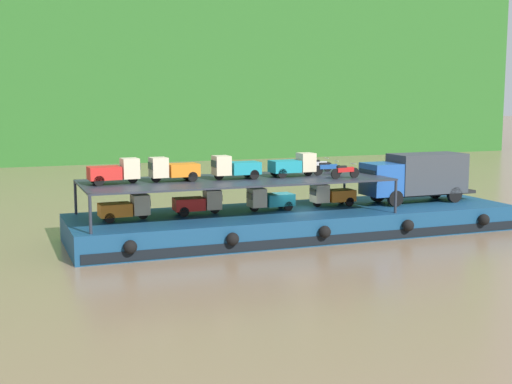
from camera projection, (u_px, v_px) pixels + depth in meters
ground_plane at (296, 234)px, 41.59m from camera, size 400.00×400.00×0.00m
cargo_barge at (296, 222)px, 41.46m from camera, size 26.76×7.75×1.50m
covered_lorry at (417, 176)px, 44.12m from camera, size 7.89×2.40×3.10m
cargo_rack at (236, 180)px, 39.77m from camera, size 17.56×6.40×2.00m
mini_truck_lower_stern at (125, 208)px, 37.72m from camera, size 2.78×1.26×1.38m
mini_truck_lower_aft at (198, 202)px, 39.67m from camera, size 2.78×1.26×1.38m
mini_truck_lower_mid at (270, 199)px, 41.01m from camera, size 2.77×1.26×1.38m
mini_truck_lower_fore at (332, 195)px, 42.78m from camera, size 2.75×1.22×1.38m
mini_truck_upper_stern at (115, 171)px, 37.48m from camera, size 2.79×1.29×1.38m
mini_truck_upper_mid at (173, 169)px, 38.62m from camera, size 2.79×1.28×1.38m
mini_truck_upper_fore at (235, 167)px, 39.70m from camera, size 2.76×1.23×1.38m
mini_truck_upper_bow at (293, 165)px, 41.02m from camera, size 2.76×1.24×1.38m
motorcycle_upper_port at (345, 171)px, 40.05m from camera, size 1.90×0.55×0.87m
motorcycle_upper_centre at (328, 168)px, 41.79m from camera, size 1.90×0.55×0.87m
motorcycle_upper_stbd at (318, 165)px, 43.66m from camera, size 1.90×0.55×0.87m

